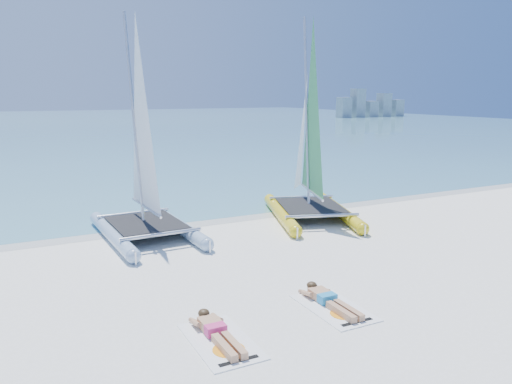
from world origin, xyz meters
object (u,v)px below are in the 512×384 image
Objects in this scene: towel_a at (221,341)px; catamaran_yellow at (308,152)px; sunbather_a at (216,331)px; towel_b at (334,308)px; catamaran_blue at (143,169)px; sunbather_b at (328,299)px.

catamaran_yellow is at bearing 48.49° from towel_a.
towel_b is at bearing 1.27° from sunbather_a.
catamaran_yellow reaches higher than sunbather_a.
catamaran_blue is at bearing 85.63° from sunbather_a.
catamaran_blue is at bearing 85.75° from towel_a.
sunbather_b is at bearing 90.00° from towel_b.
catamaran_yellow is 9.71m from sunbather_a.
catamaran_yellow reaches higher than catamaran_blue.
towel_b is at bearing 5.51° from towel_a.
sunbather_b is (2.58, 0.25, 0.00)m from sunbather_a.
towel_b is 1.07× the size of sunbather_b.
sunbather_a is at bearing -96.49° from catamaran_blue.
towel_a is 1.07× the size of sunbather_a.
catamaran_blue is 4.01× the size of sunbather_a.
towel_b is (-3.80, -6.96, -2.23)m from catamaran_yellow.
towel_a is at bearing -112.89° from catamaran_yellow.
catamaran_yellow is 4.12× the size of sunbather_a.
catamaran_blue reaches higher than sunbather_b.
sunbather_a is (-0.53, -6.95, -1.95)m from catamaran_blue.
towel_b is 0.22m from sunbather_b.
sunbather_a is at bearing -174.49° from sunbather_b.
towel_a is (-0.53, -7.14, -2.06)m from catamaran_blue.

